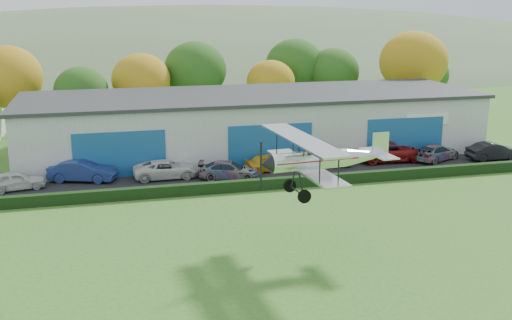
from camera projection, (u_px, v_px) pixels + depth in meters
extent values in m
plane|color=#386A21|center=(292.00, 293.00, 28.84)|extent=(300.00, 300.00, 0.00)
cube|color=black|center=(249.00, 172.00, 49.27)|extent=(48.00, 9.00, 0.05)
cube|color=black|center=(265.00, 184.00, 44.67)|extent=(46.00, 0.60, 0.80)
cube|color=#B2B7BC|center=(253.00, 124.00, 55.71)|extent=(40.00, 12.00, 5.00)
cube|color=#2D3033|center=(253.00, 95.00, 55.05)|extent=(40.60, 12.60, 0.30)
cube|color=#185092|center=(120.00, 155.00, 47.35)|extent=(7.00, 0.12, 3.60)
cube|color=#185092|center=(271.00, 146.00, 50.20)|extent=(7.00, 0.12, 3.60)
cube|color=#185092|center=(405.00, 139.00, 53.04)|extent=(7.00, 0.12, 3.60)
cylinder|color=#3D2614|center=(12.00, 121.00, 61.99)|extent=(0.36, 0.36, 3.15)
ellipsoid|color=#957012|center=(7.00, 77.00, 60.89)|extent=(6.84, 6.84, 6.16)
cylinder|color=#3D2614|center=(84.00, 125.00, 61.86)|extent=(0.36, 0.36, 2.45)
ellipsoid|color=#1E4C14|center=(81.00, 91.00, 61.00)|extent=(5.32, 5.32, 4.79)
cylinder|color=#3D2614|center=(143.00, 117.00, 65.12)|extent=(0.36, 0.36, 2.80)
ellipsoid|color=#957012|center=(141.00, 80.00, 64.14)|extent=(6.08, 6.08, 5.47)
cylinder|color=#3D2614|center=(196.00, 110.00, 68.37)|extent=(0.36, 0.36, 3.15)
ellipsoid|color=#1E4C14|center=(195.00, 70.00, 67.27)|extent=(6.84, 6.84, 6.16)
cylinder|color=#3D2614|center=(271.00, 113.00, 68.48)|extent=(0.36, 0.36, 2.45)
ellipsoid|color=#957012|center=(271.00, 82.00, 67.62)|extent=(5.32, 5.32, 4.79)
cylinder|color=#3D2614|center=(332.00, 106.00, 72.21)|extent=(0.36, 0.36, 2.80)
ellipsoid|color=#1E4C14|center=(333.00, 72.00, 71.23)|extent=(6.08, 6.08, 5.47)
cylinder|color=#3D2614|center=(411.00, 106.00, 70.26)|extent=(0.36, 0.36, 3.50)
ellipsoid|color=#957012|center=(413.00, 62.00, 69.04)|extent=(7.60, 7.60, 6.84)
cylinder|color=#3D2614|center=(425.00, 103.00, 75.10)|extent=(0.36, 0.36, 2.45)
ellipsoid|color=#1E4C14|center=(426.00, 75.00, 74.24)|extent=(5.32, 5.32, 4.79)
cylinder|color=#3D2614|center=(294.00, 103.00, 73.10)|extent=(0.36, 0.36, 3.15)
ellipsoid|color=#1E4C14|center=(295.00, 65.00, 71.99)|extent=(6.84, 6.84, 6.16)
ellipsoid|color=#4C6642|center=(208.00, 110.00, 168.91)|extent=(320.00, 196.00, 56.00)
ellipsoid|color=#4C6642|center=(439.00, 82.00, 184.13)|extent=(240.00, 126.00, 36.00)
imported|color=silver|center=(16.00, 180.00, 44.34)|extent=(4.30, 2.40, 1.38)
imported|color=navy|center=(82.00, 171.00, 46.44)|extent=(5.25, 3.15, 1.63)
imported|color=silver|center=(166.00, 169.00, 47.31)|extent=(5.04, 2.38, 1.39)
imported|color=gray|center=(229.00, 170.00, 47.15)|extent=(4.93, 3.04, 1.33)
imported|color=gold|center=(270.00, 162.00, 49.36)|extent=(4.19, 2.04, 1.38)
imported|color=gray|center=(324.00, 156.00, 51.01)|extent=(4.81, 3.11, 1.50)
imported|color=maroon|center=(391.00, 151.00, 52.42)|extent=(6.10, 3.08, 1.66)
imported|color=gray|center=(437.00, 152.00, 52.66)|extent=(5.05, 3.68, 1.36)
imported|color=black|center=(494.00, 151.00, 52.78)|extent=(4.62, 1.72, 1.51)
cylinder|color=silver|center=(309.00, 161.00, 32.45)|extent=(4.29, 1.35, 1.00)
cone|color=silver|center=(365.00, 156.00, 33.50)|extent=(2.52, 1.20, 1.00)
cone|color=black|center=(266.00, 164.00, 31.70)|extent=(0.64, 1.04, 1.00)
cube|color=maroon|center=(315.00, 159.00, 32.54)|extent=(4.73, 1.41, 0.07)
cube|color=black|center=(319.00, 151.00, 32.51)|extent=(1.38, 0.78, 0.28)
cube|color=silver|center=(305.00, 167.00, 32.46)|extent=(2.05, 8.08, 0.11)
cube|color=silver|center=(302.00, 139.00, 32.02)|extent=(2.20, 8.54, 0.11)
cylinder|color=black|center=(320.00, 167.00, 29.47)|extent=(0.07, 0.07, 1.44)
cylinder|color=black|center=(339.00, 166.00, 29.79)|extent=(0.07, 0.07, 1.44)
cylinder|color=black|center=(277.00, 142.00, 34.76)|extent=(0.07, 0.07, 1.44)
cylinder|color=black|center=(293.00, 141.00, 35.08)|extent=(0.07, 0.07, 1.44)
cylinder|color=black|center=(305.00, 148.00, 31.76)|extent=(0.09, 0.24, 0.83)
cylinder|color=black|center=(299.00, 145.00, 32.47)|extent=(0.09, 0.24, 0.83)
cylinder|color=black|center=(301.00, 181.00, 32.04)|extent=(0.14, 0.78, 1.36)
cylinder|color=black|center=(294.00, 177.00, 32.91)|extent=(0.14, 0.78, 1.36)
cylinder|color=black|center=(297.00, 191.00, 32.64)|extent=(0.25, 2.11, 0.08)
cylinder|color=black|center=(304.00, 196.00, 31.72)|extent=(0.72, 0.21, 0.71)
cylinder|color=black|center=(290.00, 186.00, 33.55)|extent=(0.72, 0.21, 0.71)
cylinder|color=black|center=(378.00, 159.00, 33.81)|extent=(0.41, 0.10, 0.47)
cube|color=silver|center=(378.00, 153.00, 33.73)|extent=(1.24, 2.96, 0.07)
cube|color=silver|center=(380.00, 143.00, 33.63)|extent=(1.00, 0.15, 1.22)
cube|color=black|center=(261.00, 165.00, 31.60)|extent=(0.08, 0.14, 2.44)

